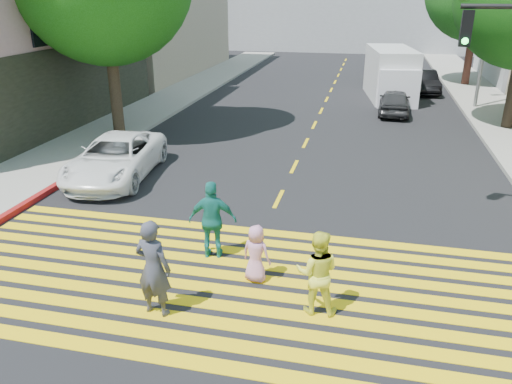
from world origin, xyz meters
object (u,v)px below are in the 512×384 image
(pedestrian_woman, at_px, (317,273))
(pedestrian_extra, at_px, (213,220))
(silver_car, at_px, (393,68))
(dark_car_parked, at_px, (424,82))
(pedestrian_man, at_px, (153,268))
(white_van, at_px, (391,75))
(dark_car_near, at_px, (395,102))
(pedestrian_child, at_px, (256,254))
(white_sedan, at_px, (116,158))

(pedestrian_woman, xyz_separation_m, pedestrian_extra, (-2.53, 1.60, 0.08))
(pedestrian_woman, distance_m, silver_car, 29.47)
(dark_car_parked, bearing_deg, pedestrian_man, -111.29)
(silver_car, distance_m, dark_car_parked, 5.99)
(pedestrian_man, xyz_separation_m, white_van, (4.68, 22.06, 0.34))
(pedestrian_man, distance_m, dark_car_near, 18.71)
(pedestrian_extra, relative_size, dark_car_parked, 0.46)
(pedestrian_man, bearing_deg, dark_car_near, -96.49)
(pedestrian_man, xyz_separation_m, pedestrian_woman, (2.94, 0.73, -0.13))
(pedestrian_child, xyz_separation_m, pedestrian_extra, (-1.18, 0.78, 0.29))
(pedestrian_woman, bearing_deg, dark_car_parked, -102.33)
(silver_car, bearing_deg, pedestrian_man, 88.98)
(dark_car_near, xyz_separation_m, white_van, (-0.15, 3.99, 0.68))
(pedestrian_child, height_order, silver_car, pedestrian_child)
(pedestrian_man, relative_size, white_sedan, 0.40)
(pedestrian_man, xyz_separation_m, pedestrian_extra, (0.40, 2.33, -0.05))
(pedestrian_man, relative_size, pedestrian_woman, 1.15)
(silver_car, bearing_deg, dark_car_near, 97.50)
(pedestrian_woman, xyz_separation_m, white_sedan, (-7.21, 5.93, -0.16))
(pedestrian_child, bearing_deg, pedestrian_man, 59.13)
(pedestrian_woman, xyz_separation_m, dark_car_near, (1.89, 17.34, -0.22))
(pedestrian_extra, distance_m, silver_car, 28.17)
(silver_car, bearing_deg, white_van, 95.93)
(pedestrian_child, distance_m, white_van, 20.75)
(pedestrian_woman, xyz_separation_m, white_van, (1.74, 21.33, 0.46))
(pedestrian_extra, relative_size, silver_car, 0.43)
(pedestrian_child, xyz_separation_m, dark_car_parked, (5.11, 22.81, 0.03))
(pedestrian_child, xyz_separation_m, white_van, (3.10, 20.51, 0.67))
(pedestrian_extra, distance_m, dark_car_parked, 22.91)
(pedestrian_man, xyz_separation_m, silver_car, (5.04, 30.12, -0.35))
(white_sedan, xyz_separation_m, white_van, (8.95, 15.39, 0.63))
(pedestrian_extra, xyz_separation_m, silver_car, (4.63, 27.79, -0.30))
(pedestrian_child, height_order, dark_car_parked, dark_car_parked)
(pedestrian_child, relative_size, white_sedan, 0.26)
(pedestrian_man, height_order, white_sedan, pedestrian_man)
(pedestrian_man, distance_m, silver_car, 30.54)
(white_sedan, bearing_deg, pedestrian_man, -64.12)
(pedestrian_extra, bearing_deg, dark_car_near, -116.07)
(pedestrian_man, height_order, white_van, white_van)
(pedestrian_man, xyz_separation_m, dark_car_near, (4.83, 18.07, -0.34))
(pedestrian_child, bearing_deg, silver_car, -82.24)
(white_van, bearing_deg, pedestrian_child, -106.87)
(pedestrian_extra, bearing_deg, silver_car, -109.82)
(pedestrian_extra, bearing_deg, white_sedan, -53.18)
(pedestrian_man, relative_size, silver_car, 0.45)
(pedestrian_man, xyz_separation_m, dark_car_parked, (6.69, 24.36, -0.31))
(pedestrian_man, height_order, pedestrian_child, pedestrian_man)
(white_sedan, height_order, white_van, white_van)
(dark_car_near, bearing_deg, white_van, -85.80)
(pedestrian_child, height_order, dark_car_near, pedestrian_child)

